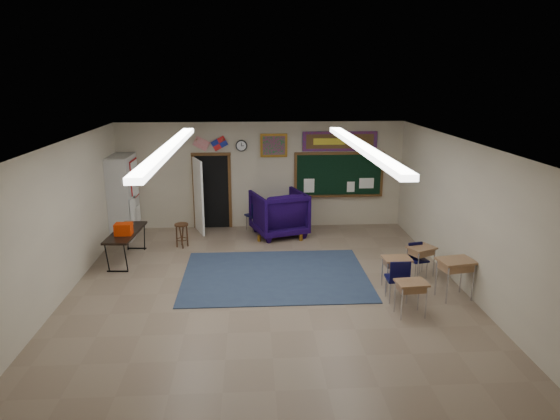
{
  "coord_description": "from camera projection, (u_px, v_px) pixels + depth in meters",
  "views": [
    {
      "loc": [
        -0.29,
        -9.34,
        4.27
      ],
      "look_at": [
        0.35,
        1.5,
        1.3
      ],
      "focal_mm": 32.0,
      "sensor_mm": 36.0,
      "label": 1
    }
  ],
  "objects": [
    {
      "name": "student_desk_front_right",
      "position": [
        421.0,
        260.0,
        10.81
      ],
      "size": [
        0.69,
        0.62,
        0.67
      ],
      "rotation": [
        0.0,
        0.0,
        0.45
      ],
      "color": "#926744",
      "rests_on": "floor"
    },
    {
      "name": "folding_table",
      "position": [
        127.0,
        245.0,
        11.74
      ],
      "size": [
        0.68,
        1.74,
        0.97
      ],
      "rotation": [
        0.0,
        0.0,
        -0.07
      ],
      "color": "black",
      "rests_on": "floor"
    },
    {
      "name": "area_rug",
      "position": [
        275.0,
        275.0,
        10.92
      ],
      "size": [
        4.0,
        3.0,
        0.02
      ],
      "primitive_type": "cube",
      "color": "#2D3E56",
      "rests_on": "floor"
    },
    {
      "name": "framed_art_print",
      "position": [
        274.0,
        145.0,
        13.83
      ],
      "size": [
        0.75,
        0.05,
        0.65
      ],
      "color": "#92621C",
      "rests_on": "back_wall"
    },
    {
      "name": "floor",
      "position": [
        267.0,
        291.0,
        10.14
      ],
      "size": [
        9.0,
        9.0,
        0.0
      ],
      "primitive_type": "plane",
      "color": "#85715B",
      "rests_on": "ground"
    },
    {
      "name": "student_desk_front_left",
      "position": [
        396.0,
        271.0,
        10.19
      ],
      "size": [
        0.58,
        0.44,
        0.67
      ],
      "rotation": [
        0.0,
        0.0,
        0.05
      ],
      "color": "#926744",
      "rests_on": "floor"
    },
    {
      "name": "fluorescent_strips",
      "position": [
        266.0,
        147.0,
        9.36
      ],
      "size": [
        3.86,
        6.0,
        0.1
      ],
      "primitive_type": null,
      "color": "white",
      "rests_on": "ceiling"
    },
    {
      "name": "right_wall",
      "position": [
        467.0,
        217.0,
        9.97
      ],
      "size": [
        0.04,
        9.0,
        3.0
      ],
      "primitive_type": "cube",
      "color": "beige",
      "rests_on": "floor"
    },
    {
      "name": "student_chair_desk_b",
      "position": [
        418.0,
        261.0,
        10.78
      ],
      "size": [
        0.44,
        0.44,
        0.73
      ],
      "primitive_type": null,
      "rotation": [
        0.0,
        0.0,
        0.22
      ],
      "color": "black",
      "rests_on": "floor"
    },
    {
      "name": "chalkboard",
      "position": [
        339.0,
        176.0,
        14.17
      ],
      "size": [
        2.55,
        0.14,
        1.3
      ],
      "color": "brown",
      "rests_on": "back_wall"
    },
    {
      "name": "storage_cabinet",
      "position": [
        124.0,
        197.0,
        13.34
      ],
      "size": [
        0.59,
        1.25,
        2.2
      ],
      "color": "beige",
      "rests_on": "floor"
    },
    {
      "name": "back_wall",
      "position": [
        262.0,
        175.0,
        14.07
      ],
      "size": [
        8.0,
        0.04,
        3.0
      ],
      "primitive_type": "cube",
      "color": "beige",
      "rests_on": "floor"
    },
    {
      "name": "bulletin_board",
      "position": [
        340.0,
        141.0,
        13.91
      ],
      "size": [
        2.1,
        0.05,
        0.55
      ],
      "color": "#A70E14",
      "rests_on": "back_wall"
    },
    {
      "name": "student_desk_back_left",
      "position": [
        411.0,
        297.0,
        9.04
      ],
      "size": [
        0.58,
        0.46,
        0.66
      ],
      "rotation": [
        0.0,
        0.0,
        0.09
      ],
      "color": "#926744",
      "rests_on": "floor"
    },
    {
      "name": "front_wall",
      "position": [
        280.0,
        338.0,
        5.41
      ],
      "size": [
        8.0,
        0.04,
        3.0
      ],
      "primitive_type": "cube",
      "color": "beige",
      "rests_on": "floor"
    },
    {
      "name": "wingback_armchair",
      "position": [
        279.0,
        213.0,
        13.54
      ],
      "size": [
        1.66,
        1.69,
        1.22
      ],
      "primitive_type": "imported",
      "rotation": [
        0.0,
        0.0,
        3.46
      ],
      "color": "#130534",
      "rests_on": "floor"
    },
    {
      "name": "ceiling",
      "position": [
        266.0,
        144.0,
        9.34
      ],
      "size": [
        8.0,
        9.0,
        0.04
      ],
      "primitive_type": "cube",
      "color": "silver",
      "rests_on": "back_wall"
    },
    {
      "name": "student_chair_desk_a",
      "position": [
        397.0,
        279.0,
        9.63
      ],
      "size": [
        0.44,
        0.44,
        0.86
      ],
      "primitive_type": null,
      "rotation": [
        0.0,
        0.0,
        3.11
      ],
      "color": "black",
      "rests_on": "floor"
    },
    {
      "name": "student_desk_back_right",
      "position": [
        455.0,
        277.0,
        9.73
      ],
      "size": [
        0.75,
        0.61,
        0.8
      ],
      "rotation": [
        0.0,
        0.0,
        0.18
      ],
      "color": "#926744",
      "rests_on": "floor"
    },
    {
      "name": "doorway",
      "position": [
        208.0,
        193.0,
        13.96
      ],
      "size": [
        1.1,
        0.89,
        2.16
      ],
      "color": "black",
      "rests_on": "back_wall"
    },
    {
      "name": "wooden_stool",
      "position": [
        182.0,
        235.0,
        12.66
      ],
      "size": [
        0.35,
        0.35,
        0.61
      ],
      "color": "#452614",
      "rests_on": "floor"
    },
    {
      "name": "wall_clock",
      "position": [
        241.0,
        146.0,
        13.78
      ],
      "size": [
        0.32,
        0.05,
        0.32
      ],
      "color": "black",
      "rests_on": "back_wall"
    },
    {
      "name": "wall_flags",
      "position": [
        210.0,
        141.0,
        13.68
      ],
      "size": [
        1.16,
        0.06,
        0.7
      ],
      "primitive_type": null,
      "color": "red",
      "rests_on": "back_wall"
    },
    {
      "name": "left_wall",
      "position": [
        58.0,
        224.0,
        9.51
      ],
      "size": [
        0.04,
        9.0,
        3.0
      ],
      "primitive_type": "cube",
      "color": "beige",
      "rests_on": "floor"
    },
    {
      "name": "student_chair_reading",
      "position": [
        254.0,
        216.0,
        13.98
      ],
      "size": [
        0.58,
        0.58,
        0.84
      ],
      "primitive_type": null,
      "rotation": [
        0.0,
        0.0,
        3.72
      ],
      "color": "black",
      "rests_on": "floor"
    }
  ]
}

